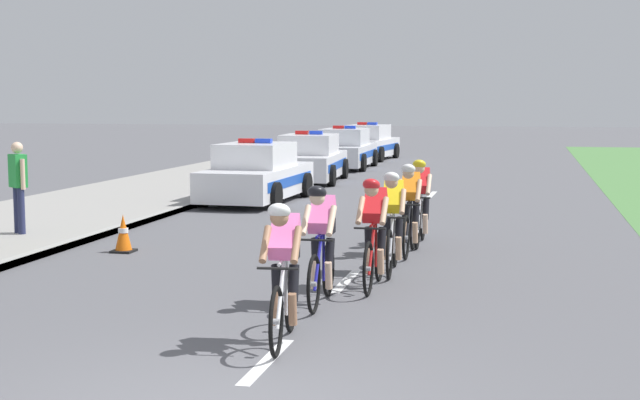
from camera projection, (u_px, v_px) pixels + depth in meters
sidewalk_slab at (114, 200)px, 22.40m from camera, size 4.69×60.00×0.12m
kerb_edge at (201, 203)px, 21.90m from camera, size 0.16×60.00×0.13m
lane_markings_centre at (370, 257)px, 14.68m from camera, size 0.14×21.60×0.01m
cyclist_lead at (283, 271)px, 9.39m from camera, size 0.45×1.72×1.56m
cyclist_second at (321, 243)px, 11.20m from camera, size 0.42×1.72×1.56m
cyclist_third at (374, 231)px, 12.17m from camera, size 0.42×1.72×1.56m
cyclist_fourth at (393, 221)px, 13.25m from camera, size 0.43×1.72×1.56m
cyclist_fifth at (410, 208)px, 14.83m from camera, size 0.42×1.72×1.56m
cyclist_sixth at (420, 201)px, 15.86m from camera, size 0.42×1.72×1.56m
police_car_nearest at (257, 175)px, 22.54m from camera, size 2.10×4.45×1.59m
police_car_second at (310, 160)px, 28.04m from camera, size 2.20×4.50×1.59m
police_car_third at (345, 150)px, 33.48m from camera, size 2.04×4.42×1.59m
police_car_furthest at (368, 144)px, 38.36m from camera, size 2.30×4.54×1.59m
traffic_cone_mid at (123, 234)px, 15.15m from camera, size 0.36×0.36×0.64m
spectator_middle at (18, 181)px, 16.38m from camera, size 0.46×0.39×1.68m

